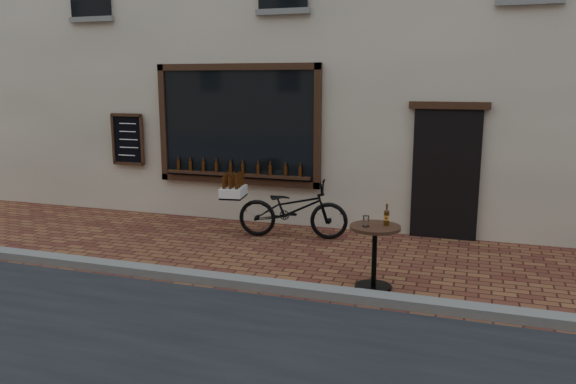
% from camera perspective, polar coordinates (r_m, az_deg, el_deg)
% --- Properties ---
extents(ground, '(90.00, 90.00, 0.00)m').
position_cam_1_polar(ground, '(7.17, -1.95, -10.53)').
color(ground, '#57251C').
rests_on(ground, ground).
extents(kerb, '(90.00, 0.25, 0.12)m').
position_cam_1_polar(kerb, '(7.32, -1.40, -9.54)').
color(kerb, slate).
rests_on(kerb, ground).
extents(cargo_bicycle, '(2.24, 0.94, 1.06)m').
position_cam_1_polar(cargo_bicycle, '(9.61, 0.27, -1.70)').
color(cargo_bicycle, black).
rests_on(cargo_bicycle, ground).
extents(bistro_table, '(0.65, 0.65, 1.12)m').
position_cam_1_polar(bistro_table, '(7.33, 8.82, -5.22)').
color(bistro_table, black).
rests_on(bistro_table, ground).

